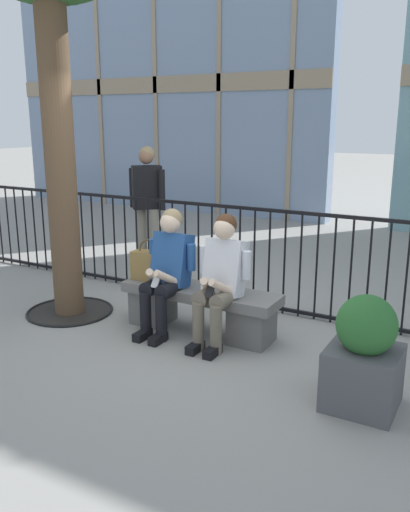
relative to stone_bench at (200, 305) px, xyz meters
The scene contains 9 objects.
ground_plane 0.27m from the stone_bench, ahead, with size 60.00×60.00×0.00m, color gray.
stone_bench is the anchor object (origin of this frame).
seated_person_with_phone 0.50m from the stone_bench, 156.25° to the right, with size 0.52×0.66×1.21m.
seated_person_companion 0.50m from the stone_bench, 23.75° to the right, with size 0.52×0.66×1.21m.
handbag_on_bench 0.67m from the stone_bench, behind, with size 0.37×0.18×0.43m.
bystander_at_railing 2.29m from the stone_bench, 138.64° to the left, with size 0.55×0.42×1.71m.
plaza_railing 0.93m from the stone_bench, 90.00° to the left, with size 8.80×0.04×1.14m.
planter 1.86m from the stone_bench, 20.50° to the right, with size 0.51×0.51×0.85m.
building_facade_left 8.89m from the stone_bench, 126.58° to the left, with size 8.09×0.43×9.00m.
Camera 1 is at (2.48, -4.28, 2.04)m, focal length 37.44 mm.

